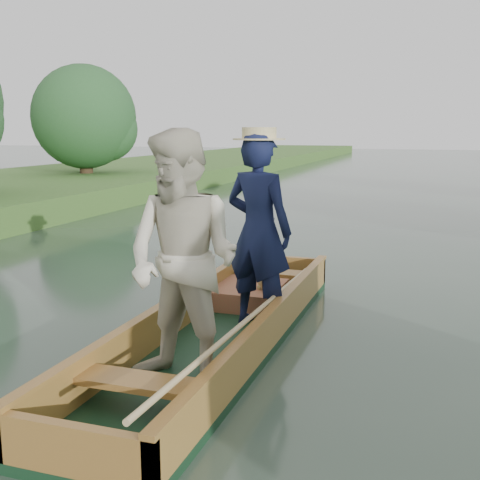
% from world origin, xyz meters
% --- Properties ---
extents(ground, '(120.00, 120.00, 0.00)m').
position_xyz_m(ground, '(0.00, 0.00, 0.00)').
color(ground, '#283D30').
rests_on(ground, ground).
extents(trees_far, '(22.83, 11.80, 4.45)m').
position_xyz_m(trees_far, '(0.55, 8.03, 2.42)').
color(trees_far, '#47331E').
rests_on(trees_far, ground).
extents(punt, '(1.24, 5.08, 2.09)m').
position_xyz_m(punt, '(0.09, -0.31, 0.80)').
color(punt, black).
rests_on(punt, ground).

